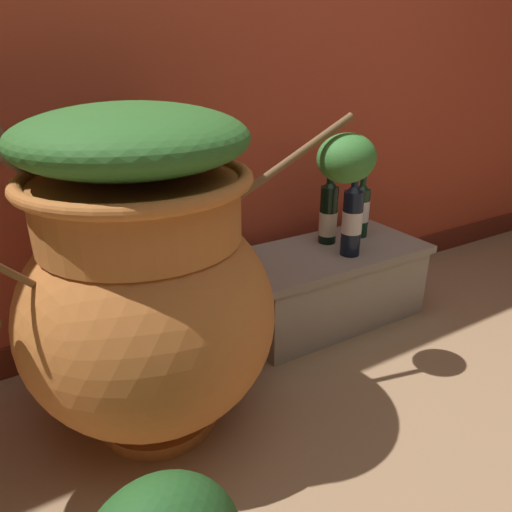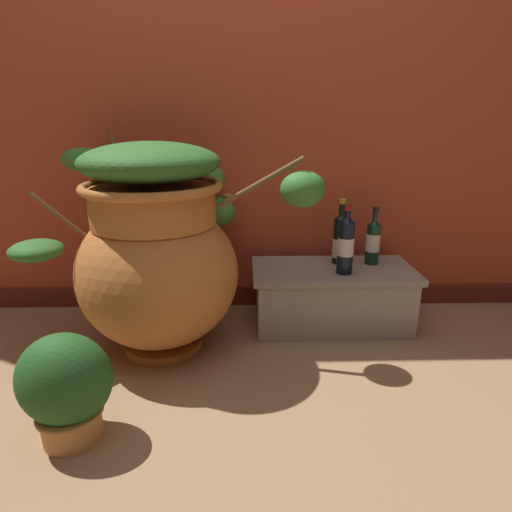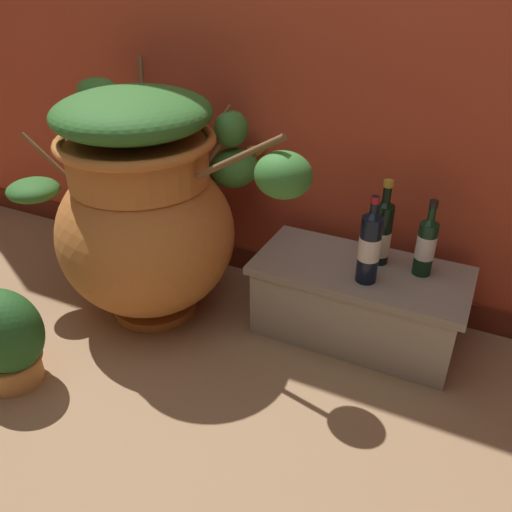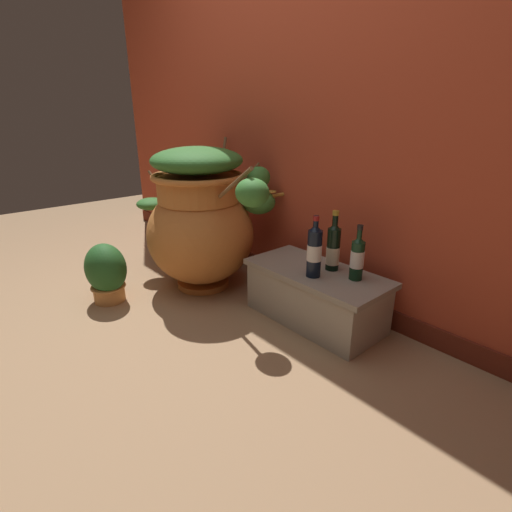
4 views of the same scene
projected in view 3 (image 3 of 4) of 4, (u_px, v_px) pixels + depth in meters
The scene contains 7 objects.
ground_plane at pixel (130, 445), 1.63m from camera, with size 7.00×7.00×0.00m, color #9E7A56.
terracotta_urn at pixel (146, 208), 2.02m from camera, with size 1.27×0.97×0.95m.
stone_ledge at pixel (358, 298), 2.03m from camera, with size 0.80×0.39×0.31m.
wine_bottle_left at pixel (370, 244), 1.81m from camera, with size 0.08×0.08×0.33m.
wine_bottle_middle at pixel (426, 244), 1.86m from camera, with size 0.07×0.07×0.29m.
wine_bottle_right at pixel (382, 231), 1.93m from camera, with size 0.07×0.07×0.33m.
potted_shrub at pixel (5, 338), 1.78m from camera, with size 0.30×0.24×0.38m.
Camera 3 is at (0.84, -0.82, 1.34)m, focal length 36.49 mm.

